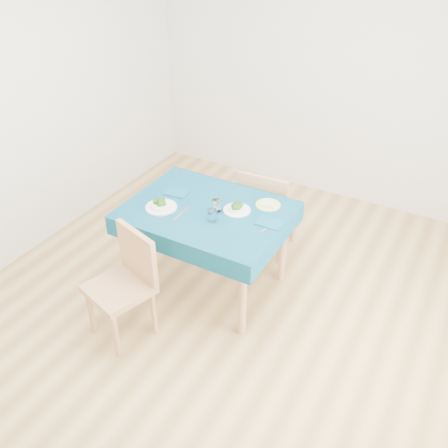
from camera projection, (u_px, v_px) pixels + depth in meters
The scene contains 16 objects.
room_shell at pixel (224, 161), 3.26m from camera, with size 4.02×4.52×2.73m.
table at pixel (208, 248), 4.09m from camera, with size 1.24×0.94×0.76m, color #073D55.
chair_near at pixel (117, 279), 3.55m from camera, with size 0.42×0.46×1.04m, color #AF7C52.
chair_far at pixel (270, 194), 4.43m from camera, with size 0.46×0.51×1.15m, color #AF7C52.
bowl_near at pixel (161, 204), 3.87m from camera, with size 0.25×0.25×0.07m, color white, non-canonical shape.
bowl_far at pixel (237, 207), 3.84m from camera, with size 0.21×0.21×0.06m, color white, non-canonical shape.
fork_near at pixel (161, 203), 3.95m from camera, with size 0.02×0.17×0.00m, color silver.
knife_near at pixel (181, 213), 3.82m from camera, with size 0.02×0.23×0.00m, color silver.
fork_far at pixel (217, 205), 3.92m from camera, with size 0.02×0.17×0.00m, color silver.
knife_far at pixel (270, 227), 3.67m from camera, with size 0.02×0.22×0.00m, color silver.
napkin_near at pixel (176, 192), 4.08m from camera, with size 0.19×0.13×0.01m, color navy.
napkin_far at pixel (269, 223), 3.71m from camera, with size 0.19×0.14×0.01m, color navy.
tumbler_center at pixel (216, 206), 3.83m from camera, with size 0.07×0.07×0.09m, color white.
tumbler_side at pixel (212, 215), 3.72m from camera, with size 0.07×0.07×0.09m, color white.
side_plate at pixel (268, 205), 3.92m from camera, with size 0.20×0.20×0.01m, color #CADA6A.
bread_slice at pixel (268, 204), 3.91m from camera, with size 0.10×0.10×0.01m, color beige.
Camera 1 is at (1.44, -2.56, 2.82)m, focal length 40.00 mm.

